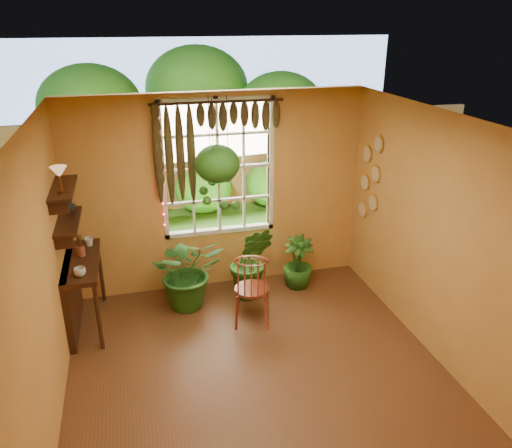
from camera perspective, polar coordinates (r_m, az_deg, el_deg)
The scene contains 23 objects.
floor at distance 5.50m, azimuth 0.78°, elevation -17.73°, with size 4.50×4.50×0.00m, color brown.
ceiling at distance 4.28m, azimuth 0.97°, elevation 11.00°, with size 4.50×4.50×0.00m, color white.
wall_back at distance 6.76m, azimuth -4.23°, elevation 3.47°, with size 4.00×4.00×0.00m, color gold.
wall_left at distance 4.68m, azimuth -23.67°, elevation -7.66°, with size 4.50×4.50×0.00m, color gold.
wall_right at distance 5.56m, azimuth 21.15°, elevation -2.42°, with size 4.50×4.50×0.00m, color gold.
window at distance 6.68m, azimuth -4.37°, elevation 6.39°, with size 1.52×0.10×1.86m.
valance_vine at distance 6.41m, azimuth -5.08°, elevation 10.99°, with size 1.70×0.12×1.10m.
string_lights at distance 6.49m, azimuth -10.87°, elevation 6.02°, with size 0.03×0.03×1.54m, color #FF2633, non-canonical shape.
wall_plates at distance 6.90m, azimuth 12.90°, elevation 5.11°, with size 0.04×0.32×1.10m, color #FFF6D0, non-canonical shape.
counter_ledge at distance 6.44m, azimuth -19.95°, elevation -6.74°, with size 0.40×1.20×0.90m.
shelf_lower at distance 6.08m, azimuth -20.68°, elevation 0.29°, with size 0.25×0.90×0.04m, color #381F0F.
shelf_upper at distance 5.95m, azimuth -21.20°, elevation 3.85°, with size 0.25×0.90×0.04m, color #381F0F.
backyard at distance 11.23m, azimuth -7.48°, elevation 10.74°, with size 14.00×10.00×12.00m.
windsor_chair at distance 6.23m, azimuth -0.47°, elevation -8.53°, with size 0.54×0.55×1.16m.
potted_plant_left at distance 6.56m, azimuth -7.78°, elevation -5.32°, with size 0.92×0.79×1.02m, color #124412.
potted_plant_mid at distance 6.69m, azimuth -0.55°, elevation -4.34°, with size 0.58×0.47×1.06m, color #124412.
potted_plant_right at distance 7.03m, azimuth 4.83°, elevation -4.40°, with size 0.42×0.42×0.75m, color #124412.
hanging_basket at distance 6.27m, azimuth -4.42°, elevation 6.46°, with size 0.56×0.56×1.46m.
cup_a at distance 5.87m, azimuth -19.48°, elevation -5.18°, with size 0.13×0.13×0.10m, color silver.
cup_b at distance 6.59m, azimuth -18.55°, elevation -1.93°, with size 0.12×0.12×0.11m, color beige.
brush_jar at distance 6.32m, azimuth -19.47°, elevation -2.26°, with size 0.10×0.10×0.36m.
shelf_vase at distance 6.31m, azimuth -20.54°, elevation 1.99°, with size 0.14×0.14×0.15m, color #B2AD99.
tiffany_lamp at distance 5.67m, azimuth -21.58°, elevation 5.38°, with size 0.18×0.18×0.29m.
Camera 1 is at (-1.13, -4.04, 3.56)m, focal length 35.00 mm.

